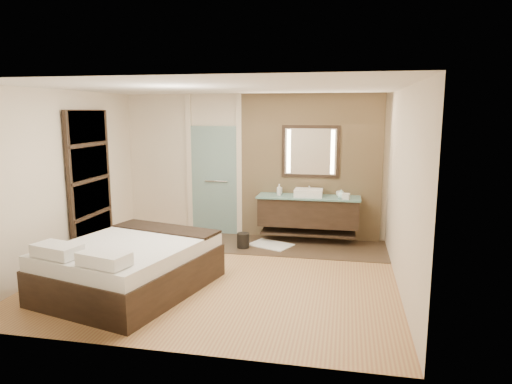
% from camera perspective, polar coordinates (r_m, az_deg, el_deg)
% --- Properties ---
extents(floor, '(5.00, 5.00, 0.00)m').
position_cam_1_polar(floor, '(6.88, -4.23, -10.18)').
color(floor, '#9C6341').
rests_on(floor, ground).
extents(tile_strip, '(3.80, 1.30, 0.01)m').
position_cam_1_polar(tile_strip, '(8.25, 2.80, -6.66)').
color(tile_strip, '#3D3021').
rests_on(tile_strip, floor).
extents(stone_wall, '(2.60, 0.08, 2.70)m').
position_cam_1_polar(stone_wall, '(8.51, 6.82, 3.06)').
color(stone_wall, tan).
rests_on(stone_wall, floor).
extents(vanity, '(1.85, 0.55, 0.88)m').
position_cam_1_polar(vanity, '(8.36, 6.55, -2.43)').
color(vanity, black).
rests_on(vanity, stone_wall).
extents(mirror_unit, '(1.06, 0.04, 0.96)m').
position_cam_1_polar(mirror_unit, '(8.43, 6.83, 5.04)').
color(mirror_unit, black).
rests_on(mirror_unit, stone_wall).
extents(frosted_door, '(1.10, 0.12, 2.70)m').
position_cam_1_polar(frosted_door, '(8.87, -5.22, 2.02)').
color(frosted_door, '#AFDDD8').
rests_on(frosted_door, floor).
extents(shoji_partition, '(0.06, 1.20, 2.40)m').
position_cam_1_polar(shoji_partition, '(8.08, -20.01, 1.14)').
color(shoji_partition, black).
rests_on(shoji_partition, floor).
extents(bed, '(2.16, 2.46, 0.81)m').
position_cam_1_polar(bed, '(6.41, -15.43, -8.88)').
color(bed, black).
rests_on(bed, floor).
extents(bath_mat, '(0.86, 0.74, 0.02)m').
position_cam_1_polar(bath_mat, '(8.23, 1.87, -6.61)').
color(bath_mat, white).
rests_on(bath_mat, floor).
extents(waste_bin, '(0.29, 0.29, 0.27)m').
position_cam_1_polar(waste_bin, '(8.05, -1.61, -6.11)').
color(waste_bin, black).
rests_on(waste_bin, floor).
extents(tissue_box, '(0.14, 0.14, 0.10)m').
position_cam_1_polar(tissue_box, '(8.11, 11.19, -0.53)').
color(tissue_box, silver).
rests_on(tissue_box, vanity).
extents(soap_bottle_a, '(0.10, 0.10, 0.21)m').
position_cam_1_polar(soap_bottle_a, '(8.29, 2.89, 0.28)').
color(soap_bottle_a, silver).
rests_on(soap_bottle_a, vanity).
extents(soap_bottle_b, '(0.09, 0.10, 0.18)m').
position_cam_1_polar(soap_bottle_b, '(8.46, 2.96, 0.36)').
color(soap_bottle_b, '#B2B2B2').
rests_on(soap_bottle_b, vanity).
extents(soap_bottle_c, '(0.15, 0.15, 0.16)m').
position_cam_1_polar(soap_bottle_c, '(8.14, 10.59, -0.27)').
color(soap_bottle_c, '#C4F6F4').
rests_on(soap_bottle_c, vanity).
extents(cup, '(0.17, 0.17, 0.10)m').
position_cam_1_polar(cup, '(8.31, 10.44, -0.23)').
color(cup, silver).
rests_on(cup, vanity).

